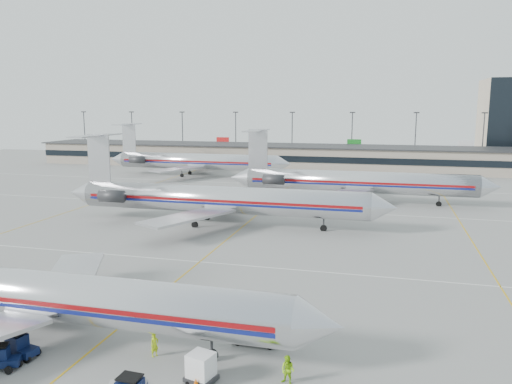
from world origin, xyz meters
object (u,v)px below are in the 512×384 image
(belt_loader, at_px, (256,337))
(jet_second_row, at_px, (215,199))
(jet_foreground, at_px, (28,293))
(uld_container, at_px, (201,368))
(tug_center, at_px, (2,358))

(belt_loader, bearing_deg, jet_second_row, 114.53)
(jet_second_row, bearing_deg, jet_foreground, -91.96)
(jet_foreground, xyz_separation_m, jet_second_row, (1.27, 37.01, 0.37))
(belt_loader, bearing_deg, uld_container, -109.27)
(jet_foreground, height_order, jet_second_row, jet_second_row)
(jet_foreground, relative_size, jet_second_row, 0.90)
(jet_foreground, distance_m, belt_loader, 16.83)
(jet_foreground, bearing_deg, uld_container, -10.59)
(jet_foreground, bearing_deg, belt_loader, 10.06)
(jet_foreground, bearing_deg, tug_center, -72.25)
(tug_center, height_order, belt_loader, belt_loader)
(jet_second_row, bearing_deg, tug_center, -89.78)
(tug_center, bearing_deg, jet_second_row, 65.44)
(jet_foreground, xyz_separation_m, belt_loader, (16.34, 2.90, -2.79))
(jet_second_row, distance_m, belt_loader, 37.43)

